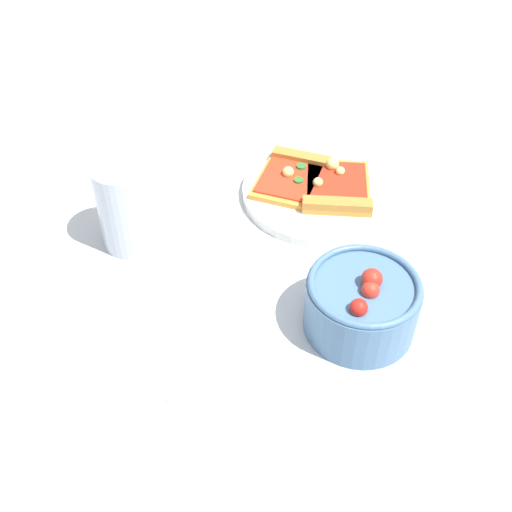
# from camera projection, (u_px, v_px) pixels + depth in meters

# --- Properties ---
(ground_plane) EXTENTS (2.40, 2.40, 0.00)m
(ground_plane) POSITION_uv_depth(u_px,v_px,m) (301.00, 209.00, 0.91)
(ground_plane) COLOR silver
(ground_plane) RESTS_ON ground
(plate) EXTENTS (0.23, 0.23, 0.01)m
(plate) POSITION_uv_depth(u_px,v_px,m) (321.00, 192.00, 0.92)
(plate) COLOR white
(plate) RESTS_ON ground_plane
(pizza_slice_near) EXTENTS (0.14, 0.14, 0.02)m
(pizza_slice_near) POSITION_uv_depth(u_px,v_px,m) (294.00, 174.00, 0.93)
(pizza_slice_near) COLOR gold
(pizza_slice_near) RESTS_ON plate
(pizza_slice_far) EXTENTS (0.14, 0.15, 0.03)m
(pizza_slice_far) POSITION_uv_depth(u_px,v_px,m) (336.00, 189.00, 0.91)
(pizza_slice_far) COLOR gold
(pizza_slice_far) RESTS_ON plate
(salad_bowl) EXTENTS (0.13, 0.13, 0.09)m
(salad_bowl) POSITION_uv_depth(u_px,v_px,m) (362.00, 304.00, 0.72)
(salad_bowl) COLOR #4C7299
(salad_bowl) RESTS_ON ground_plane
(soda_glass) EXTENTS (0.08, 0.08, 0.12)m
(soda_glass) POSITION_uv_depth(u_px,v_px,m) (128.00, 207.00, 0.82)
(soda_glass) COLOR silver
(soda_glass) RESTS_ON ground_plane
(paper_napkin) EXTENTS (0.13, 0.14, 0.00)m
(paper_napkin) POSITION_uv_depth(u_px,v_px,m) (211.00, 355.00, 0.72)
(paper_napkin) COLOR silver
(paper_napkin) RESTS_ON ground_plane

